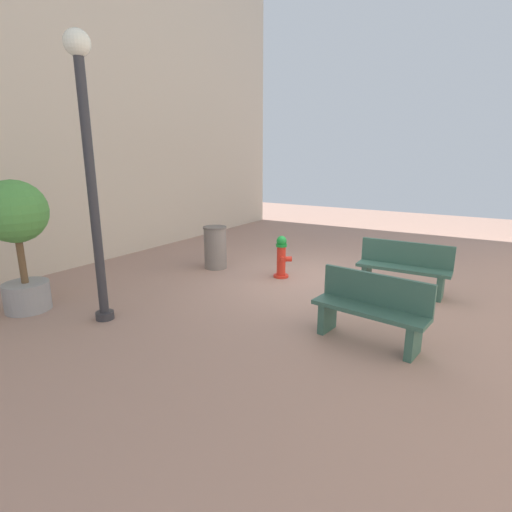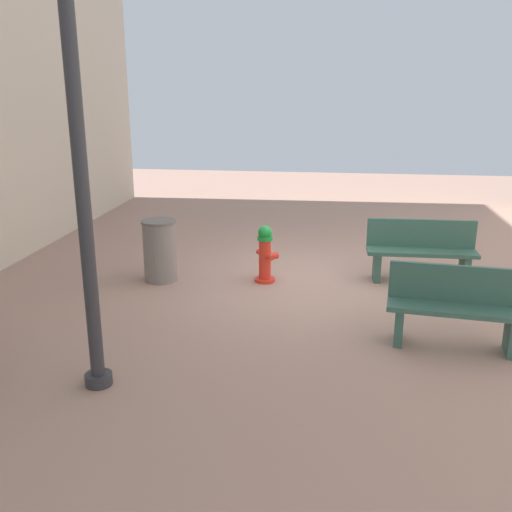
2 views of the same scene
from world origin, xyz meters
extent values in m
plane|color=#9E7A6B|center=(0.00, 0.00, 0.00)|extent=(23.40, 23.40, 0.00)
cylinder|color=red|center=(0.74, 0.22, 0.03)|extent=(0.32, 0.32, 0.05)
cylinder|color=red|center=(0.74, 0.22, 0.36)|extent=(0.19, 0.19, 0.62)
cylinder|color=#198C33|center=(0.74, 0.22, 0.70)|extent=(0.24, 0.24, 0.06)
sphere|color=#198C33|center=(0.74, 0.22, 0.79)|extent=(0.22, 0.22, 0.22)
cylinder|color=red|center=(0.82, 0.11, 0.43)|extent=(0.15, 0.15, 0.08)
cylinder|color=red|center=(0.65, 0.33, 0.43)|extent=(0.15, 0.15, 0.08)
cylinder|color=red|center=(0.62, 0.13, 0.39)|extent=(0.18, 0.17, 0.11)
cube|color=#33594C|center=(-2.33, -0.12, 0.23)|extent=(0.11, 0.40, 0.45)
cube|color=#33594C|center=(-1.00, -0.09, 0.23)|extent=(0.11, 0.40, 0.45)
cube|color=#33594C|center=(-1.66, -0.10, 0.48)|extent=(1.67, 0.47, 0.06)
cube|color=#33594C|center=(-1.66, -0.29, 0.73)|extent=(1.67, 0.09, 0.44)
cube|color=#33594C|center=(-2.34, 2.35, 0.23)|extent=(0.15, 0.41, 0.45)
cube|color=#33594C|center=(-1.11, 2.20, 0.23)|extent=(0.15, 0.41, 0.45)
cube|color=#33594C|center=(-1.73, 2.28, 0.48)|extent=(1.59, 0.63, 0.06)
cube|color=#33594C|center=(-1.75, 2.09, 0.73)|extent=(1.55, 0.25, 0.44)
cylinder|color=#2D2D33|center=(2.04, 3.67, 0.06)|extent=(0.28, 0.28, 0.12)
cylinder|color=#2D2D33|center=(2.04, 3.67, 1.99)|extent=(0.14, 0.14, 3.74)
cylinder|color=slate|center=(2.37, 0.39, 0.46)|extent=(0.51, 0.51, 0.93)
cylinder|color=#5B5551|center=(2.37, 0.39, 0.95)|extent=(0.53, 0.53, 0.04)
camera|label=1|loc=(-3.06, 7.30, 2.50)|focal=27.46mm
camera|label=2|loc=(-0.28, 8.70, 2.95)|focal=40.34mm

